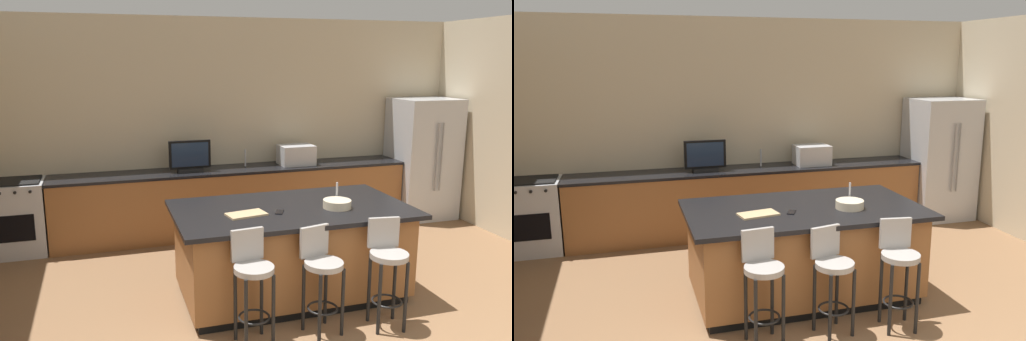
# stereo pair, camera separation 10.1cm
# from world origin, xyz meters

# --- Properties ---
(wall_back) EXTENTS (7.21, 0.12, 2.95)m
(wall_back) POSITION_xyz_m (0.00, 4.83, 1.47)
(wall_back) COLOR beige
(wall_back) RESTS_ON ground_plane
(counter_back) EXTENTS (4.92, 0.62, 0.92)m
(counter_back) POSITION_xyz_m (-0.07, 4.45, 0.46)
(counter_back) COLOR brown
(counter_back) RESTS_ON ground_plane
(kitchen_island) EXTENTS (2.36, 1.30, 0.94)m
(kitchen_island) POSITION_xyz_m (-0.05, 2.36, 0.48)
(kitchen_island) COLOR black
(kitchen_island) RESTS_ON ground_plane
(refrigerator) EXTENTS (0.90, 0.81, 1.81)m
(refrigerator) POSITION_xyz_m (2.84, 4.37, 0.91)
(refrigerator) COLOR #B7BABF
(refrigerator) RESTS_ON ground_plane
(range_oven) EXTENTS (0.75, 0.63, 0.94)m
(range_oven) POSITION_xyz_m (-2.92, 4.45, 0.47)
(range_oven) COLOR #B7BABF
(range_oven) RESTS_ON ground_plane
(microwave) EXTENTS (0.48, 0.36, 0.28)m
(microwave) POSITION_xyz_m (0.82, 4.45, 1.05)
(microwave) COLOR #B7BABF
(microwave) RESTS_ON counter_back
(tv_monitor) EXTENTS (0.56, 0.16, 0.42)m
(tv_monitor) POSITION_xyz_m (-0.72, 4.40, 1.11)
(tv_monitor) COLOR black
(tv_monitor) RESTS_ON counter_back
(sink_faucet_back) EXTENTS (0.02, 0.02, 0.24)m
(sink_faucet_back) POSITION_xyz_m (0.09, 4.55, 1.04)
(sink_faucet_back) COLOR #B2B2B7
(sink_faucet_back) RESTS_ON counter_back
(sink_faucet_island) EXTENTS (0.02, 0.02, 0.22)m
(sink_faucet_island) POSITION_xyz_m (0.44, 2.36, 1.05)
(sink_faucet_island) COLOR #B2B2B7
(sink_faucet_island) RESTS_ON kitchen_island
(bar_stool_left) EXTENTS (0.34, 0.35, 0.99)m
(bar_stool_left) POSITION_xyz_m (-0.69, 1.59, 0.59)
(bar_stool_left) COLOR gray
(bar_stool_left) RESTS_ON ground_plane
(bar_stool_center) EXTENTS (0.35, 0.37, 0.95)m
(bar_stool_center) POSITION_xyz_m (-0.06, 1.59, 0.57)
(bar_stool_center) COLOR gray
(bar_stool_center) RESTS_ON ground_plane
(bar_stool_right) EXTENTS (0.34, 0.36, 0.99)m
(bar_stool_right) POSITION_xyz_m (0.55, 1.52, 0.60)
(bar_stool_right) COLOR gray
(bar_stool_right) RESTS_ON ground_plane
(fruit_bowl) EXTENTS (0.28, 0.28, 0.08)m
(fruit_bowl) POSITION_xyz_m (0.37, 2.20, 0.98)
(fruit_bowl) COLOR beige
(fruit_bowl) RESTS_ON kitchen_island
(cell_phone) EXTENTS (0.13, 0.17, 0.01)m
(cell_phone) POSITION_xyz_m (-0.22, 2.23, 0.94)
(cell_phone) COLOR black
(cell_phone) RESTS_ON kitchen_island
(cutting_board) EXTENTS (0.40, 0.27, 0.02)m
(cutting_board) POSITION_xyz_m (-0.56, 2.23, 0.95)
(cutting_board) COLOR tan
(cutting_board) RESTS_ON kitchen_island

